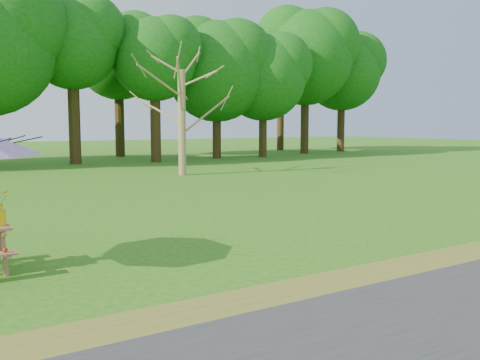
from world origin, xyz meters
TOP-DOWN VIEW (x-y plane):
  - ground at (0.00, 0.00)m, footprint 120.00×120.00m
  - drygrass_strip at (0.00, -2.80)m, footprint 120.00×1.20m
  - treeline at (0.00, 22.00)m, footprint 60.00×12.00m
  - bare_tree at (4.65, 12.23)m, footprint 6.80×6.80m

SIDE VIEW (x-z plane):
  - ground at x=0.00m, z-range 0.00..0.00m
  - drygrass_strip at x=0.00m, z-range 0.00..0.01m
  - bare_tree at x=4.65m, z-range 1.09..11.25m
  - treeline at x=0.00m, z-range 0.00..16.00m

